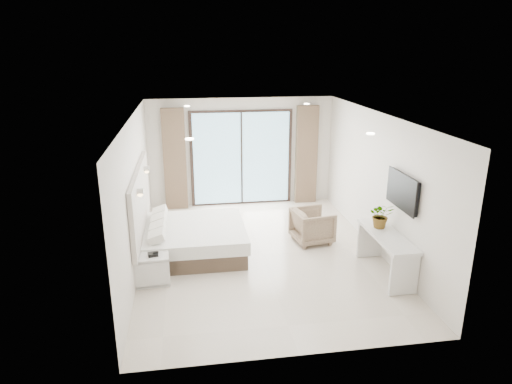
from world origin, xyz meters
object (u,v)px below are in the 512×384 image
at_px(bed, 193,239).
at_px(nightstand, 153,269).
at_px(console_desk, 386,245).
at_px(armchair, 312,224).

height_order(bed, nightstand, bed).
distance_m(console_desk, armchair, 1.82).
bearing_deg(nightstand, armchair, 18.25).
distance_m(bed, console_desk, 3.65).
xyz_separation_m(bed, armchair, (2.46, 0.17, 0.09)).
distance_m(bed, nightstand, 1.29).
xyz_separation_m(console_desk, armchair, (-0.90, 1.58, -0.18)).
bearing_deg(armchair, bed, 84.62).
relative_size(bed, nightstand, 3.35).
relative_size(console_desk, armchair, 2.08).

